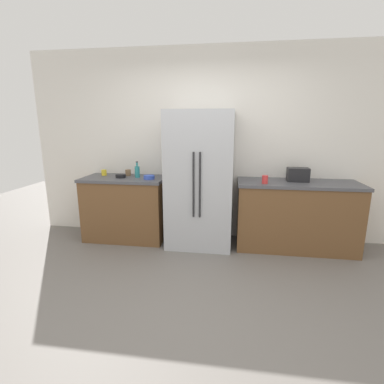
{
  "coord_description": "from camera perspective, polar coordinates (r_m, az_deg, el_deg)",
  "views": [
    {
      "loc": [
        0.41,
        -2.42,
        1.65
      ],
      "look_at": [
        -0.02,
        0.43,
        0.97
      ],
      "focal_mm": 26.88,
      "sensor_mm": 36.0,
      "label": 1
    }
  ],
  "objects": [
    {
      "name": "cup_b",
      "position": [
        4.33,
        -12.56,
        3.77
      ],
      "size": [
        0.08,
        0.08,
        0.09
      ],
      "primitive_type": "cylinder",
      "color": "brown",
      "rests_on": "counter_left"
    },
    {
      "name": "bowl_a",
      "position": [
        4.19,
        -13.96,
        3.11
      ],
      "size": [
        0.14,
        0.14,
        0.05
      ],
      "primitive_type": "cylinder",
      "color": "black",
      "rests_on": "counter_left"
    },
    {
      "name": "bottle_a",
      "position": [
        4.14,
        -10.81,
        4.02
      ],
      "size": [
        0.07,
        0.07,
        0.23
      ],
      "color": "teal",
      "rests_on": "counter_left"
    },
    {
      "name": "ground_plane",
      "position": [
        2.95,
        -0.88,
        -20.63
      ],
      "size": [
        10.47,
        10.47,
        0.0
      ],
      "primitive_type": "plane",
      "color": "slate"
    },
    {
      "name": "cup_a",
      "position": [
        3.76,
        14.27,
        2.42
      ],
      "size": [
        0.08,
        0.08,
        0.11
      ],
      "primitive_type": "cylinder",
      "color": "red",
      "rests_on": "counter_right"
    },
    {
      "name": "counter_right",
      "position": [
        4.11,
        19.91,
        -4.39
      ],
      "size": [
        1.57,
        0.62,
        0.91
      ],
      "color": "brown",
      "rests_on": "ground_plane"
    },
    {
      "name": "cup_c",
      "position": [
        4.44,
        -17.06,
        3.71
      ],
      "size": [
        0.08,
        0.08,
        0.08
      ],
      "primitive_type": "cylinder",
      "color": "yellow",
      "rests_on": "counter_left"
    },
    {
      "name": "counter_left",
      "position": [
        4.31,
        -12.97,
        -3.1
      ],
      "size": [
        1.17,
        0.62,
        0.91
      ],
      "color": "brown",
      "rests_on": "ground_plane"
    },
    {
      "name": "bowl_b",
      "position": [
        4.0,
        -8.5,
        2.92
      ],
      "size": [
        0.15,
        0.15,
        0.05
      ],
      "primitive_type": "cylinder",
      "color": "blue",
      "rests_on": "counter_left"
    },
    {
      "name": "refrigerator",
      "position": [
        3.89,
        1.61,
        2.39
      ],
      "size": [
        0.88,
        0.69,
        1.83
      ],
      "color": "#B2B5BA",
      "rests_on": "ground_plane"
    },
    {
      "name": "kitchen_back_panel",
      "position": [
        4.23,
        3.04,
        9.19
      ],
      "size": [
        5.23,
        0.1,
        2.7
      ],
      "primitive_type": "cube",
      "color": "silver",
      "rests_on": "ground_plane"
    },
    {
      "name": "toaster",
      "position": [
        4.03,
        20.26,
        3.25
      ],
      "size": [
        0.27,
        0.17,
        0.18
      ],
      "primitive_type": "cube",
      "color": "black",
      "rests_on": "counter_right"
    }
  ]
}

